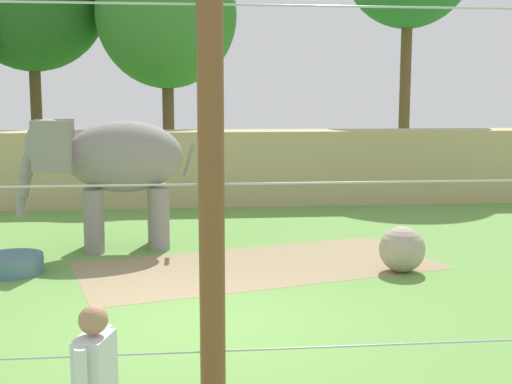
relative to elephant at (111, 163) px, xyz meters
The scene contains 8 objects.
ground_plane 5.67m from the elephant, 70.92° to the right, with size 120.00×120.00×0.00m, color #609342.
dirt_patch 3.91m from the elephant, 31.64° to the right, with size 6.73×3.08×0.01m, color #937F5B.
embankment_wall 6.26m from the elephant, 73.63° to the left, with size 36.00×1.80×2.21m, color tan.
elephant is the anchor object (origin of this frame).
enrichment_ball 6.22m from the elephant, 24.52° to the right, with size 0.84×0.84×0.84m, color tan.
cable_fence 8.20m from the elephant, 77.45° to the right, with size 8.78×0.25×4.18m.
water_tub 3.00m from the elephant, 129.83° to the right, with size 1.10×1.10×0.35m.
tree_behind_wall 12.42m from the elephant, 85.70° to the left, with size 5.25×5.25×9.05m.
Camera 1 is at (-0.12, -9.10, 3.18)m, focal length 46.79 mm.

